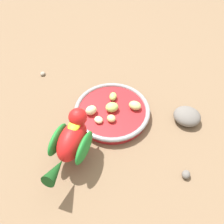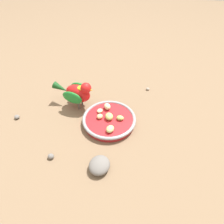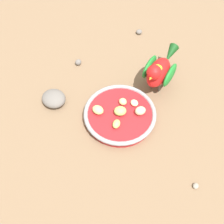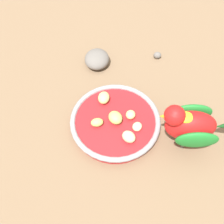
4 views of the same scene
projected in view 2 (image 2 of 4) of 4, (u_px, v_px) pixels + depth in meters
name	position (u px, v px, depth m)	size (l,w,h in m)	color
ground_plane	(109.00, 126.00, 0.86)	(4.00, 4.00, 0.00)	#7A6047
feeding_bowl	(109.00, 120.00, 0.86)	(0.23, 0.23, 0.03)	#AD1E23
apple_piece_0	(100.00, 116.00, 0.85)	(0.03, 0.02, 0.02)	#E5C67F
apple_piece_1	(110.00, 129.00, 0.80)	(0.04, 0.03, 0.02)	#C6D17A
apple_piece_2	(107.00, 106.00, 0.89)	(0.03, 0.03, 0.03)	beige
apple_piece_3	(100.00, 111.00, 0.88)	(0.03, 0.02, 0.01)	beige
apple_piece_4	(110.00, 116.00, 0.85)	(0.04, 0.03, 0.03)	#B2CC66
apple_piece_5	(120.00, 118.00, 0.84)	(0.03, 0.02, 0.02)	#B2CC66
parrot	(77.00, 92.00, 0.89)	(0.21, 0.12, 0.14)	#59544C
rock_large	(99.00, 165.00, 0.70)	(0.08, 0.07, 0.04)	slate
pebble_0	(51.00, 156.00, 0.74)	(0.02, 0.02, 0.02)	slate
pebble_1	(148.00, 89.00, 1.04)	(0.02, 0.02, 0.01)	gray
pebble_2	(17.00, 117.00, 0.89)	(0.02, 0.02, 0.02)	slate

